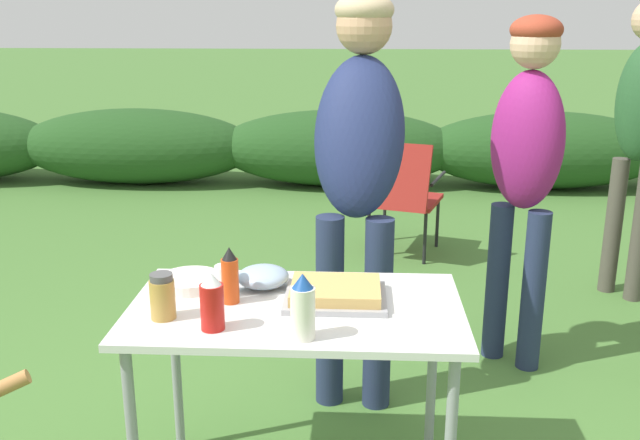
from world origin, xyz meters
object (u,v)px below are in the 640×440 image
object	(u,v)px
folding_table	(296,327)
ketchup_bottle	(212,302)
paper_cup_stack	(227,280)
hot_sauce_bottle	(230,276)
standing_person_in_navy_coat	(359,153)
food_tray	(336,293)
standing_person_with_beanie	(526,155)
camp_chair_green_behind_table	(401,192)
plate_stack	(190,281)
spice_jar	(162,297)
mixing_bowl	(263,277)
mayo_bottle	(303,308)

from	to	relation	value
folding_table	ketchup_bottle	world-z (taller)	ketchup_bottle
paper_cup_stack	folding_table	bearing A→B (deg)	-19.41
hot_sauce_bottle	standing_person_in_navy_coat	world-z (taller)	standing_person_in_navy_coat
folding_table	food_tray	size ratio (longest dim) A/B	3.25
folding_table	standing_person_with_beanie	distance (m)	1.50
folding_table	standing_person_in_navy_coat	size ratio (longest dim) A/B	0.63
camp_chair_green_behind_table	plate_stack	bearing A→B (deg)	-91.80
plate_stack	standing_person_with_beanie	bearing A→B (deg)	34.60
spice_jar	plate_stack	bearing A→B (deg)	84.95
plate_stack	hot_sauce_bottle	xyz separation A→B (m)	(0.17, -0.13, 0.07)
mixing_bowl	mayo_bottle	world-z (taller)	mayo_bottle
camp_chair_green_behind_table	standing_person_with_beanie	bearing A→B (deg)	-55.17
mixing_bowl	spice_jar	xyz separation A→B (m)	(-0.28, -0.28, 0.04)
mixing_bowl	camp_chair_green_behind_table	size ratio (longest dim) A/B	0.22
spice_jar	standing_person_with_beanie	xyz separation A→B (m)	(1.38, 1.20, 0.23)
folding_table	spice_jar	bearing A→B (deg)	-163.67
folding_table	food_tray	xyz separation A→B (m)	(0.13, 0.05, 0.10)
paper_cup_stack	ketchup_bottle	world-z (taller)	ketchup_bottle
mixing_bowl	paper_cup_stack	world-z (taller)	paper_cup_stack
hot_sauce_bottle	ketchup_bottle	distance (m)	0.21
food_tray	standing_person_in_navy_coat	world-z (taller)	standing_person_in_navy_coat
paper_cup_stack	spice_jar	size ratio (longest dim) A/B	0.69
food_tray	hot_sauce_bottle	world-z (taller)	hot_sauce_bottle
plate_stack	ketchup_bottle	distance (m)	0.38
spice_jar	standing_person_in_navy_coat	xyz separation A→B (m)	(0.61, 0.90, 0.29)
plate_stack	standing_person_with_beanie	xyz separation A→B (m)	(1.35, 0.93, 0.28)
standing_person_in_navy_coat	standing_person_with_beanie	size ratio (longest dim) A/B	1.05
hot_sauce_bottle	camp_chair_green_behind_table	distance (m)	2.72
plate_stack	standing_person_with_beanie	distance (m)	1.67
mayo_bottle	plate_stack	bearing A→B (deg)	137.72
paper_cup_stack	hot_sauce_bottle	world-z (taller)	hot_sauce_bottle
food_tray	spice_jar	distance (m)	0.57
standing_person_with_beanie	food_tray	bearing A→B (deg)	-89.85
paper_cup_stack	mayo_bottle	bearing A→B (deg)	-48.68
paper_cup_stack	standing_person_in_navy_coat	distance (m)	0.88
food_tray	standing_person_in_navy_coat	size ratio (longest dim) A/B	0.19
hot_sauce_bottle	camp_chair_green_behind_table	bearing A→B (deg)	74.50
hot_sauce_bottle	camp_chair_green_behind_table	size ratio (longest dim) A/B	0.23
food_tray	mixing_bowl	bearing A→B (deg)	156.56
folding_table	camp_chair_green_behind_table	size ratio (longest dim) A/B	1.32
hot_sauce_bottle	ketchup_bottle	world-z (taller)	hot_sauce_bottle
food_tray	mayo_bottle	distance (m)	0.31
mayo_bottle	standing_person_with_beanie	bearing A→B (deg)	55.04
folding_table	paper_cup_stack	distance (m)	0.29
ketchup_bottle	standing_person_in_navy_coat	size ratio (longest dim) A/B	0.11
standing_person_in_navy_coat	standing_person_with_beanie	bearing A→B (deg)	27.43
plate_stack	ketchup_bottle	size ratio (longest dim) A/B	1.20
folding_table	food_tray	bearing A→B (deg)	21.25
mayo_bottle	standing_person_in_navy_coat	xyz separation A→B (m)	(0.16, 1.02, 0.26)
food_tray	spice_jar	world-z (taller)	spice_jar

